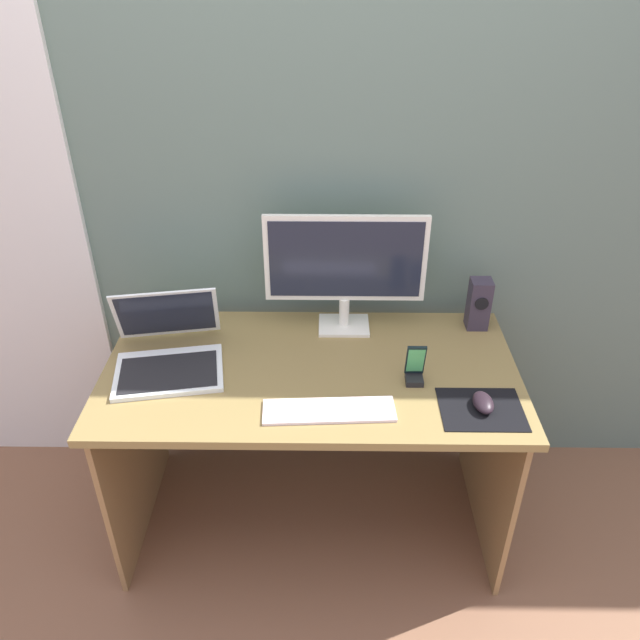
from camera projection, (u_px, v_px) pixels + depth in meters
ground_plane at (312, 517)px, 2.44m from camera, size 8.00×8.00×0.00m
wall_back at (312, 170)px, 2.12m from camera, size 6.00×0.04×2.50m
desk at (311, 404)px, 2.13m from camera, size 1.36×0.70×0.72m
monitor at (345, 266)px, 2.12m from camera, size 0.55×0.14×0.43m
speaker_right at (479, 304)px, 2.21m from camera, size 0.07×0.07×0.19m
laptop at (168, 352)px, 2.04m from camera, size 0.40×0.40×0.24m
keyboard_external at (329, 411)px, 1.86m from camera, size 0.40×0.13×0.01m
mousepad at (481, 409)px, 1.87m from camera, size 0.25×0.20×0.00m
mouse at (483, 403)px, 1.87m from camera, size 0.06×0.10×0.04m
phone_in_dock at (415, 369)px, 1.97m from camera, size 0.06×0.06×0.14m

